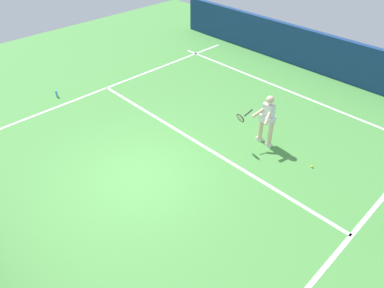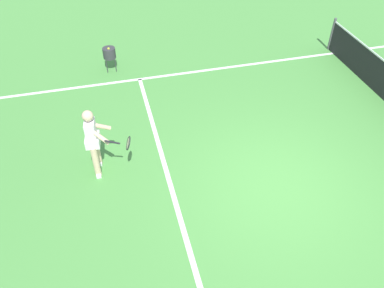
% 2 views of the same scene
% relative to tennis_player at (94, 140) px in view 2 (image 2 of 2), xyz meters
% --- Properties ---
extents(ground_plane, '(24.01, 24.01, 0.00)m').
position_rel_tennis_player_xyz_m(ground_plane, '(1.36, 3.47, -0.85)').
color(ground_plane, '#4C9342').
extents(service_line_marking, '(9.49, 0.10, 0.01)m').
position_rel_tennis_player_xyz_m(service_line_marking, '(1.36, 1.36, -0.84)').
color(service_line_marking, white).
rests_on(service_line_marking, ground).
extents(sideline_left_marking, '(0.10, 16.47, 0.01)m').
position_rel_tennis_player_xyz_m(sideline_left_marking, '(-3.39, 3.47, -0.84)').
color(sideline_left_marking, white).
rests_on(sideline_left_marking, ground).
extents(tennis_player, '(0.85, 0.91, 1.55)m').
position_rel_tennis_player_xyz_m(tennis_player, '(0.00, 0.00, 0.00)').
color(tennis_player, beige).
rests_on(tennis_player, ground).
extents(tennis_ball_near, '(0.07, 0.07, 0.07)m').
position_rel_tennis_player_xyz_m(tennis_ball_near, '(-1.58, -0.05, -0.81)').
color(tennis_ball_near, '#D1E533').
rests_on(tennis_ball_near, ground).
extents(ball_hopper, '(0.36, 0.36, 0.74)m').
position_rel_tennis_player_xyz_m(ball_hopper, '(-4.11, 0.64, -0.30)').
color(ball_hopper, '#333338').
rests_on(ball_hopper, ground).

